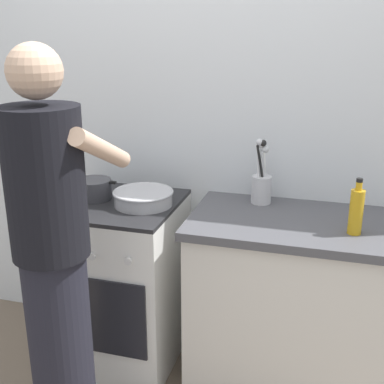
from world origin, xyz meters
name	(u,v)px	position (x,y,z in m)	size (l,w,h in m)	color
ground	(176,381)	(0.00, 0.00, 0.00)	(6.00, 6.00, 0.00)	#6B5B4C
back_wall	(240,127)	(0.20, 0.50, 1.25)	(3.20, 0.10, 2.50)	silver
countertop	(292,305)	(0.55, 0.15, 0.45)	(1.00, 0.60, 0.90)	silver
stove_range	(122,281)	(-0.35, 0.15, 0.45)	(0.60, 0.62, 0.90)	white
pot	(94,189)	(-0.49, 0.17, 0.95)	(0.25, 0.19, 0.10)	#38383D
mixing_bowl	(143,197)	(-0.21, 0.15, 0.94)	(0.30, 0.30, 0.07)	#B7B7BC
utensil_crock	(262,184)	(0.35, 0.34, 1.00)	(0.10, 0.10, 0.33)	silver
oil_bottle	(356,211)	(0.79, 0.06, 1.00)	(0.06, 0.06, 0.25)	gold
person	(54,263)	(-0.35, -0.48, 0.86)	(0.41, 0.50, 1.70)	black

